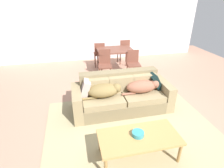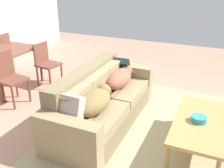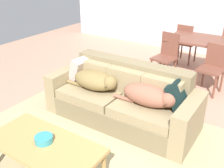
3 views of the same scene
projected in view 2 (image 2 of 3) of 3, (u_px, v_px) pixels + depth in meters
name	position (u px, v px, depth m)	size (l,w,h in m)	color
ground_plane	(122.00, 119.00, 4.00)	(10.00, 10.00, 0.00)	tan
area_rug	(154.00, 133.00, 3.62)	(3.33, 2.74, 0.01)	tan
couch	(101.00, 102.00, 3.80)	(2.20, 0.86, 0.84)	#766749
dog_on_left_cushion	(94.00, 101.00, 3.33)	(0.85, 0.40, 0.28)	olive
dog_on_right_cushion	(120.00, 78.00, 4.05)	(0.87, 0.34, 0.28)	brown
throw_pillow_by_left_arm	(68.00, 110.00, 3.03)	(0.15, 0.38, 0.38)	#B4A097
throw_pillow_by_right_arm	(119.00, 68.00, 4.38)	(0.13, 0.39, 0.39)	black
coffee_table	(200.00, 124.00, 3.16)	(1.28, 0.62, 0.43)	tan
bowl_on_coffee_table	(199.00, 119.00, 3.12)	(0.19, 0.19, 0.07)	teal
dining_table	(4.00, 54.00, 4.81)	(1.16, 0.88, 0.78)	brown
dining_chair_near_left	(9.00, 75.00, 4.32)	(0.45, 0.45, 0.92)	brown
dining_chair_near_right	(46.00, 62.00, 5.05)	(0.45, 0.45, 0.86)	brown
dining_chair_far_right	(2.00, 53.00, 5.53)	(0.41, 0.41, 0.94)	brown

